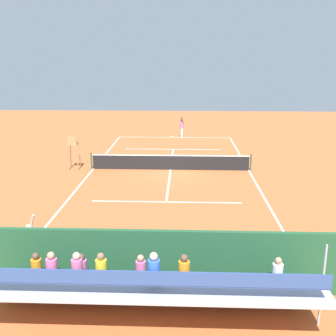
# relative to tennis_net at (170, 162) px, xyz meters

# --- Properties ---
(ground_plane) EXTENTS (60.00, 60.00, 0.00)m
(ground_plane) POSITION_rel_tennis_net_xyz_m (0.00, 0.00, -0.50)
(ground_plane) COLOR #BC6033
(court_line_markings) EXTENTS (10.10, 22.20, 0.01)m
(court_line_markings) POSITION_rel_tennis_net_xyz_m (0.00, -0.04, -0.50)
(court_line_markings) COLOR white
(court_line_markings) RESTS_ON ground
(tennis_net) EXTENTS (10.30, 0.10, 1.07)m
(tennis_net) POSITION_rel_tennis_net_xyz_m (0.00, 0.00, 0.00)
(tennis_net) COLOR black
(tennis_net) RESTS_ON ground
(backdrop_wall) EXTENTS (18.00, 0.16, 2.00)m
(backdrop_wall) POSITION_rel_tennis_net_xyz_m (0.00, 14.00, 0.50)
(backdrop_wall) COLOR #235633
(backdrop_wall) RESTS_ON ground
(bleacher_stand) EXTENTS (9.06, 2.40, 2.48)m
(bleacher_stand) POSITION_rel_tennis_net_xyz_m (0.12, 15.32, 0.44)
(bleacher_stand) COLOR #B2B2B7
(bleacher_stand) RESTS_ON ground
(umpire_chair) EXTENTS (0.67, 0.67, 2.14)m
(umpire_chair) POSITION_rel_tennis_net_xyz_m (6.20, 0.10, 0.81)
(umpire_chair) COLOR #A88456
(umpire_chair) RESTS_ON ground
(courtside_bench) EXTENTS (1.80, 0.40, 0.93)m
(courtside_bench) POSITION_rel_tennis_net_xyz_m (-2.63, 13.27, 0.06)
(courtside_bench) COLOR #33383D
(courtside_bench) RESTS_ON ground
(equipment_bag) EXTENTS (0.90, 0.36, 0.36)m
(equipment_bag) POSITION_rel_tennis_net_xyz_m (-1.02, 13.40, -0.32)
(equipment_bag) COLOR #334C8C
(equipment_bag) RESTS_ON ground
(tennis_player) EXTENTS (0.42, 0.55, 1.93)m
(tennis_player) POSITION_rel_tennis_net_xyz_m (-0.63, -11.06, 0.51)
(tennis_player) COLOR white
(tennis_player) RESTS_ON ground
(tennis_racket) EXTENTS (0.39, 0.58, 0.03)m
(tennis_racket) POSITION_rel_tennis_net_xyz_m (0.25, -11.20, -0.49)
(tennis_racket) COLOR black
(tennis_racket) RESTS_ON ground
(tennis_ball_near) EXTENTS (0.07, 0.07, 0.07)m
(tennis_ball_near) POSITION_rel_tennis_net_xyz_m (0.10, -10.50, -0.47)
(tennis_ball_near) COLOR #CCDB33
(tennis_ball_near) RESTS_ON ground
(line_judge) EXTENTS (0.40, 0.55, 1.93)m
(line_judge) POSITION_rel_tennis_net_xyz_m (4.22, 12.94, 0.51)
(line_judge) COLOR #232328
(line_judge) RESTS_ON ground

